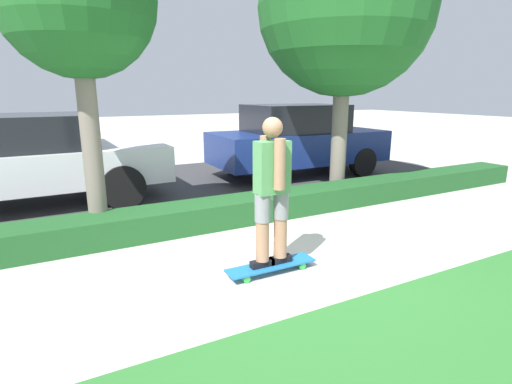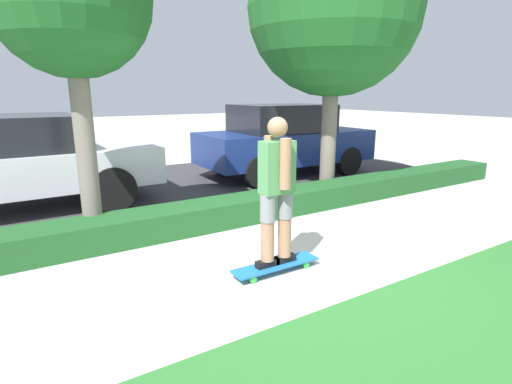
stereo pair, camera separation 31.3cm
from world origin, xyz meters
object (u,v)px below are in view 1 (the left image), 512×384
(tree_near, at_px, (77,2))
(parked_car_front, at_px, (20,159))
(skater_person, at_px, (272,189))
(tree_mid, at_px, (346,8))
(parked_car_middle, at_px, (298,140))
(skateboard, at_px, (271,266))

(tree_near, bearing_deg, parked_car_front, 113.13)
(skater_person, xyz_separation_m, tree_mid, (2.75, 2.30, 2.34))
(parked_car_middle, bearing_deg, tree_mid, -100.43)
(tree_mid, relative_size, parked_car_middle, 1.19)
(skater_person, bearing_deg, skateboard, -26.57)
(tree_near, bearing_deg, tree_mid, 3.56)
(skateboard, height_order, tree_mid, tree_mid)
(skater_person, bearing_deg, tree_mid, 39.86)
(parked_car_front, bearing_deg, skater_person, -61.48)
(skateboard, distance_m, tree_mid, 4.79)
(tree_mid, height_order, parked_car_front, tree_mid)
(skateboard, xyz_separation_m, tree_near, (-1.47, 2.03, 2.83))
(parked_car_front, bearing_deg, tree_near, -68.05)
(tree_near, xyz_separation_m, parked_car_front, (-0.92, 2.15, -2.10))
(parked_car_middle, bearing_deg, parked_car_front, -178.69)
(parked_car_front, bearing_deg, skateboard, -61.48)
(parked_car_middle, bearing_deg, skateboard, -125.68)
(parked_car_front, bearing_deg, tree_mid, -21.35)
(tree_near, xyz_separation_m, tree_mid, (4.22, 0.26, 0.35))
(tree_mid, distance_m, parked_car_middle, 3.12)
(skater_person, distance_m, tree_near, 3.20)
(parked_car_front, bearing_deg, parked_car_middle, -0.87)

